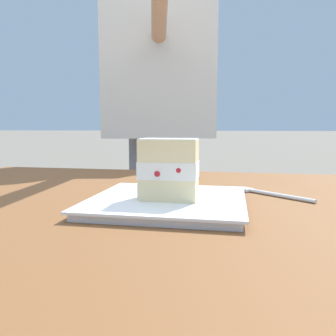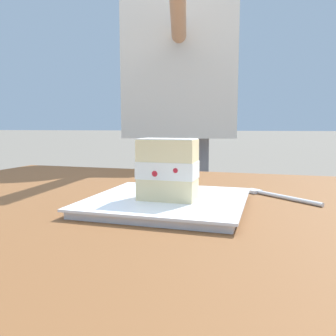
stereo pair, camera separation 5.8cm
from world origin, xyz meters
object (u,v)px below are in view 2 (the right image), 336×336
at_px(dessert_plate, 168,202).
at_px(diner_person, 179,72).
at_px(patio_table, 149,257).
at_px(cake_slice, 168,169).
at_px(dessert_fork, 276,196).

xyz_separation_m(dessert_plate, diner_person, (-0.20, 0.81, 0.35)).
distance_m(patio_table, cake_slice, 0.19).
bearing_deg(dessert_plate, diner_person, 103.54).
relative_size(dessert_plate, cake_slice, 2.57).
height_order(patio_table, dessert_fork, dessert_fork).
xyz_separation_m(dessert_plate, dessert_fork, (0.18, 0.13, -0.00)).
xyz_separation_m(dessert_plate, cake_slice, (0.00, -0.02, 0.06)).
height_order(patio_table, cake_slice, cake_slice).
xyz_separation_m(patio_table, diner_person, (-0.15, 0.78, 0.46)).
relative_size(patio_table, diner_person, 0.74).
height_order(dessert_plate, dessert_fork, dessert_plate).
distance_m(dessert_fork, diner_person, 0.86).
bearing_deg(patio_table, diner_person, 100.74).
bearing_deg(cake_slice, dessert_plate, 105.95).
height_order(cake_slice, diner_person, diner_person).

